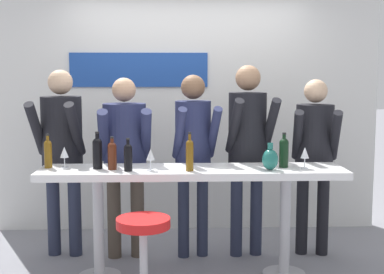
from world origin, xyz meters
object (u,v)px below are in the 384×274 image
(person_center_left, at_px, (193,144))
(wine_glass_0, at_px, (305,153))
(person_center, at_px, (248,138))
(person_center_right, at_px, (314,147))
(bar_stool, at_px, (143,248))
(wine_bottle_2, at_px, (48,152))
(tasting_table, at_px, (192,186))
(wine_bottle_1, at_px, (284,151))
(wine_bottle_5, at_px, (112,154))
(wine_glass_2, at_px, (64,153))
(wine_glass_1, at_px, (151,155))
(person_left, at_px, (125,148))
(wine_bottle_3, at_px, (190,154))
(wine_bottle_4, at_px, (128,156))
(person_far_left, at_px, (62,142))
(decorative_vase, at_px, (270,159))
(wine_bottle_0, at_px, (97,152))

(person_center_left, distance_m, wine_glass_0, 1.04)
(person_center, bearing_deg, person_center_right, -7.51)
(bar_stool, distance_m, wine_bottle_2, 1.20)
(tasting_table, distance_m, bar_stool, 0.76)
(tasting_table, height_order, wine_bottle_1, wine_bottle_1)
(person_center_right, distance_m, wine_bottle_1, 0.63)
(wine_bottle_5, height_order, wine_glass_2, wine_bottle_5)
(wine_glass_0, bearing_deg, wine_glass_1, -177.69)
(person_left, relative_size, wine_bottle_3, 5.31)
(wine_bottle_3, bearing_deg, person_center_right, 28.44)
(wine_bottle_4, bearing_deg, wine_glass_1, 3.79)
(person_left, bearing_deg, person_center_right, -5.06)
(person_far_left, height_order, person_center_left, person_far_left)
(person_center_left, relative_size, decorative_vase, 7.68)
(person_center, height_order, person_center_right, person_center)
(person_left, bearing_deg, decorative_vase, -31.61)
(person_center_left, relative_size, wine_glass_0, 9.55)
(tasting_table, xyz_separation_m, wine_bottle_3, (-0.03, -0.12, 0.29))
(wine_bottle_0, bearing_deg, wine_bottle_4, -23.95)
(bar_stool, distance_m, person_center_left, 1.30)
(wine_glass_1, bearing_deg, wine_bottle_0, 166.72)
(bar_stool, bearing_deg, person_center_right, 35.62)
(wine_bottle_1, distance_m, wine_bottle_3, 0.80)
(wine_bottle_5, bearing_deg, wine_bottle_0, 160.14)
(person_center, relative_size, wine_bottle_2, 6.26)
(decorative_vase, bearing_deg, wine_bottle_1, 40.44)
(wine_bottle_2, bearing_deg, person_center_right, 11.08)
(wine_bottle_3, height_order, wine_bottle_4, wine_bottle_3)
(wine_bottle_0, distance_m, wine_bottle_2, 0.42)
(wine_bottle_1, relative_size, wine_glass_2, 1.65)
(person_far_left, bearing_deg, wine_bottle_2, -83.80)
(wine_bottle_0, height_order, decorative_vase, wine_bottle_0)
(wine_glass_1, bearing_deg, wine_bottle_1, 5.91)
(wine_bottle_1, bearing_deg, wine_bottle_0, -179.61)
(bar_stool, distance_m, wine_bottle_0, 0.94)
(wine_bottle_1, relative_size, wine_glass_1, 1.65)
(wine_bottle_4, distance_m, wine_bottle_5, 0.15)
(bar_stool, height_order, wine_bottle_0, wine_bottle_0)
(person_far_left, bearing_deg, bar_stool, -47.93)
(person_center_left, relative_size, wine_bottle_4, 6.36)
(wine_bottle_4, bearing_deg, person_center, 30.63)
(wine_bottle_5, bearing_deg, bar_stool, -62.82)
(wine_bottle_5, distance_m, wine_glass_0, 1.57)
(wine_bottle_3, bearing_deg, wine_bottle_5, 172.48)
(wine_bottle_3, bearing_deg, decorative_vase, 2.02)
(person_center_left, xyz_separation_m, wine_bottle_5, (-0.68, -0.53, -0.00))
(tasting_table, bearing_deg, wine_bottle_2, 177.25)
(person_center_left, bearing_deg, wine_bottle_2, -170.14)
(tasting_table, xyz_separation_m, decorative_vase, (0.63, -0.10, 0.24))
(wine_bottle_0, bearing_deg, person_center_right, 14.79)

